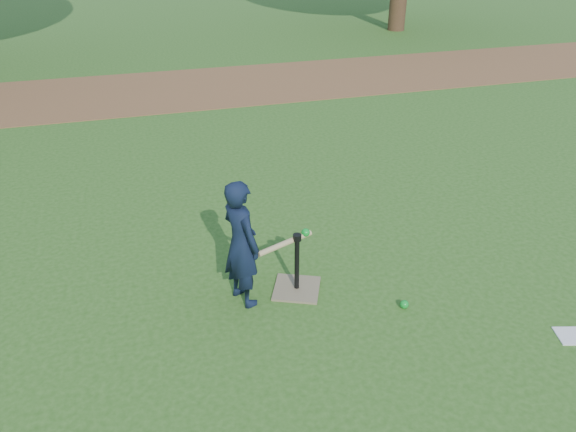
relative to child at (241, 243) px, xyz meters
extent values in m
plane|color=#285116|center=(0.70, -0.34, -0.61)|extent=(80.00, 80.00, 0.00)
cube|color=brown|center=(0.70, 7.16, -0.61)|extent=(24.00, 3.00, 0.01)
imported|color=black|center=(0.00, 0.00, 0.00)|extent=(0.44, 0.52, 1.23)
sphere|color=#0D9426|center=(1.39, -0.54, -0.57)|extent=(0.08, 0.08, 0.08)
cube|color=silver|center=(2.62, -1.31, -0.61)|extent=(0.35, 0.30, 0.01)
cube|color=#7C6C4F|center=(0.52, 0.00, -0.60)|extent=(0.57, 0.57, 0.02)
cylinder|color=black|center=(0.52, 0.00, -0.31)|extent=(0.05, 0.05, 0.55)
cylinder|color=black|center=(0.52, 0.00, -0.03)|extent=(0.08, 0.08, 0.06)
cylinder|color=tan|center=(0.40, -0.02, -0.06)|extent=(0.57, 0.28, 0.05)
sphere|color=tan|center=(0.10, -0.06, -0.06)|extent=(0.06, 0.06, 0.06)
sphere|color=#0D9426|center=(0.62, 0.07, -0.03)|extent=(0.08, 0.08, 0.08)
camera|label=1|loc=(-0.78, -4.19, 2.62)|focal=35.00mm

